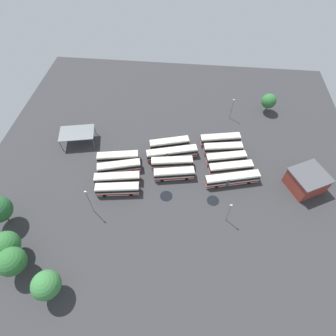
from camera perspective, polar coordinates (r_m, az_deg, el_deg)
ground_plane at (r=79.93m, az=1.08°, el=0.32°), size 111.83×111.83×0.00m
bus_row0_slot0 at (r=74.39m, az=-10.68°, el=-4.43°), size 11.97×4.12×3.36m
bus_row0_slot1 at (r=76.44m, az=-10.71°, el=-2.20°), size 12.81×4.56×3.36m
bus_row0_slot2 at (r=78.83m, az=-10.33°, el=0.21°), size 12.57×5.60×3.36m
bus_row0_slot3 at (r=81.21m, az=-10.57°, el=2.24°), size 12.33×4.57×3.36m
bus_row1_slot1 at (r=76.09m, az=1.29°, el=-1.23°), size 11.69×4.50×3.36m
bus_row1_slot2 at (r=78.56m, az=0.85°, el=1.14°), size 12.28×4.36×3.36m
bus_row1_slot3 at (r=80.93m, az=0.79°, el=3.19°), size 15.38×6.37×3.36m
bus_row1_slot4 at (r=83.51m, az=0.30°, el=5.20°), size 12.36×5.68×3.36m
bus_row2_slot0 at (r=77.16m, az=13.48°, el=-2.26°), size 15.40×6.19×3.36m
bus_row2_slot1 at (r=79.46m, az=13.19°, el=0.04°), size 12.82×5.25×3.36m
bus_row2_slot2 at (r=81.51m, az=12.23°, el=2.07°), size 12.06×5.05×3.36m
bus_row2_slot3 at (r=83.86m, az=11.61°, el=4.08°), size 11.94×4.33×3.36m
bus_row2_slot4 at (r=86.37m, az=11.04°, el=6.01°), size 12.64×4.85×3.36m
depot_building at (r=82.64m, az=27.41°, el=-2.40°), size 11.98×11.70×5.66m
maintenance_shelter at (r=88.40m, az=-18.86°, el=7.09°), size 11.73×8.76×4.13m
lamp_post_far_corner at (r=68.34m, az=12.78°, el=-9.12°), size 0.56×0.28×7.72m
lamp_post_near_entrance at (r=94.24m, az=13.43°, el=12.29°), size 0.56×0.28×7.89m
lamp_post_mid_lot at (r=69.88m, az=-16.36°, el=-6.75°), size 0.56×0.28×9.65m
tree_northeast at (r=71.89m, az=-31.22°, el=-13.80°), size 6.16×6.16×8.32m
tree_northwest at (r=64.35m, az=-24.50°, el=-21.72°), size 5.98×5.98×8.36m
tree_east_edge at (r=100.65m, az=20.67°, el=13.19°), size 4.95×4.95×6.94m
tree_north_edge at (r=68.94m, az=-30.33°, el=-16.78°), size 6.19×6.19×8.82m
puddle_front_lane at (r=74.26m, az=9.54°, el=-6.86°), size 3.36×3.36×0.01m
puddle_between_rows at (r=74.00m, az=-0.37°, el=-5.99°), size 3.48×3.48×0.01m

